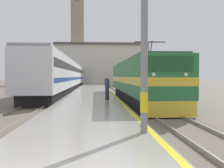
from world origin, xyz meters
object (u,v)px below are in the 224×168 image
(person_on_platform, at_px, (107,87))
(passenger_train, at_px, (68,75))
(clock_tower, at_px, (78,28))
(locomotive_train, at_px, (138,80))

(person_on_platform, bearing_deg, passenger_train, 102.60)
(clock_tower, bearing_deg, locomotive_train, -80.94)
(passenger_train, xyz_separation_m, person_on_platform, (4.95, -22.17, -0.90))
(passenger_train, xyz_separation_m, clock_tower, (-0.65, 33.65, 13.51))
(locomotive_train, relative_size, passenger_train, 0.39)
(passenger_train, height_order, person_on_platform, passenger_train)
(passenger_train, distance_m, clock_tower, 36.27)
(passenger_train, bearing_deg, person_on_platform, -77.40)
(passenger_train, height_order, clock_tower, clock_tower)
(locomotive_train, bearing_deg, clock_tower, 99.06)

